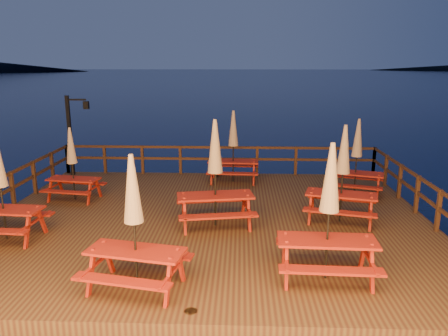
{
  "coord_description": "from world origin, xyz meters",
  "views": [
    {
      "loc": [
        0.84,
        -11.33,
        4.62
      ],
      "look_at": [
        0.37,
        0.6,
        1.69
      ],
      "focal_mm": 35.0,
      "sensor_mm": 36.0,
      "label": 1
    }
  ],
  "objects_px": {
    "lamp_post": "(74,128)",
    "picnic_table_1": "(329,210)",
    "picnic_table_0": "(72,163)",
    "picnic_table_2": "(0,186)"
  },
  "relations": [
    {
      "from": "picnic_table_1",
      "to": "picnic_table_2",
      "type": "bearing_deg",
      "value": 169.57
    },
    {
      "from": "lamp_post",
      "to": "picnic_table_0",
      "type": "distance_m",
      "value": 3.24
    },
    {
      "from": "picnic_table_0",
      "to": "picnic_table_1",
      "type": "bearing_deg",
      "value": -26.16
    },
    {
      "from": "picnic_table_1",
      "to": "lamp_post",
      "type": "bearing_deg",
      "value": 137.72
    },
    {
      "from": "picnic_table_2",
      "to": "picnic_table_0",
      "type": "bearing_deg",
      "value": 84.59
    },
    {
      "from": "lamp_post",
      "to": "picnic_table_2",
      "type": "bearing_deg",
      "value": -84.97
    },
    {
      "from": "lamp_post",
      "to": "picnic_table_2",
      "type": "xyz_separation_m",
      "value": [
        0.54,
        -6.17,
        -0.45
      ]
    },
    {
      "from": "lamp_post",
      "to": "picnic_table_1",
      "type": "height_order",
      "value": "lamp_post"
    },
    {
      "from": "lamp_post",
      "to": "picnic_table_0",
      "type": "relative_size",
      "value": 1.32
    },
    {
      "from": "lamp_post",
      "to": "picnic_table_1",
      "type": "xyz_separation_m",
      "value": [
        7.94,
        -7.85,
        -0.37
      ]
    }
  ]
}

